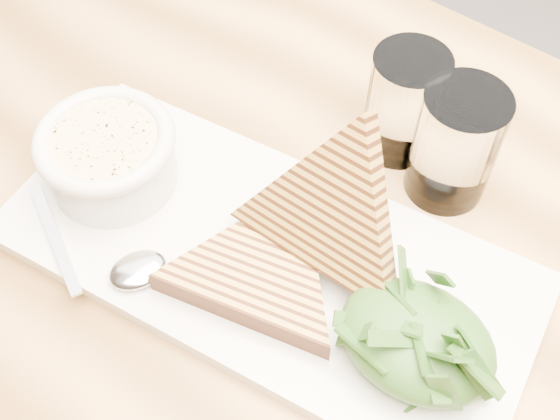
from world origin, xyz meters
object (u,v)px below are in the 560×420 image
Objects in this scene: glass_far at (405,104)px; soup_bowl at (111,162)px; table_top at (220,333)px; platter at (266,258)px; glass_near at (455,145)px.

soup_bowl is at bearing -133.89° from glass_far.
table_top is 0.07m from platter.
soup_bowl is at bearing 159.88° from table_top.
table_top is at bearing -96.56° from glass_far.
soup_bowl reaches higher than table_top.
glass_far reaches higher than platter.
platter is at bearing 3.69° from soup_bowl.
glass_near reaches higher than soup_bowl.
platter is (0.00, 0.06, 0.03)m from table_top.
soup_bowl is 0.25m from glass_far.
glass_near is 0.06m from glass_far.
soup_bowl is at bearing -176.31° from platter.
glass_far is at bearing 83.44° from table_top.
glass_near is 1.05× the size of glass_far.
table_top is 12.12× the size of soup_bowl.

